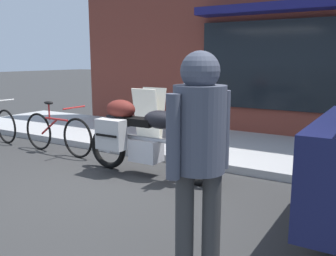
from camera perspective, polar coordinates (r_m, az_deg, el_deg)
ground_plane at (r=5.20m, az=-7.98°, el=-8.43°), size 80.00×80.00×0.00m
touring_motorcycle at (r=5.37m, az=-4.29°, el=-1.01°), size 2.19×0.67×1.41m
parked_bicycle at (r=6.93m, az=-16.68°, el=-0.72°), size 1.74×0.48×0.94m
pedestrian_walking at (r=2.68m, az=4.78°, el=-2.15°), size 0.50×0.52×1.74m
sandwich_board_sign at (r=7.37m, az=-2.90°, el=2.29°), size 0.55×0.42×0.99m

